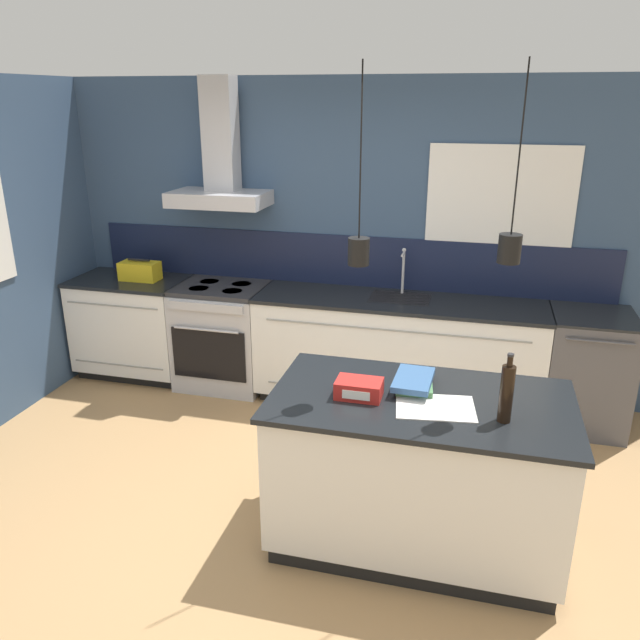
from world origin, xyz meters
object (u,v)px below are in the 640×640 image
Objects in this scene: bottle_on_island at (507,393)px; dishwasher at (586,370)px; yellow_toolbox at (140,271)px; red_supply_box at (359,389)px; oven_range at (223,336)px; book_stack at (414,382)px.

dishwasher is at bearing 69.45° from bottle_on_island.
yellow_toolbox reaches higher than dishwasher.
dishwasher is at bearing -0.00° from yellow_toolbox.
oven_range is at bearing 131.44° from red_supply_box.
dishwasher is 3.69× the size of red_supply_box.
bottle_on_island is 3.58m from yellow_toolbox.
book_stack is (1.83, -1.59, 0.49)m from oven_range.
bottle_on_island is (-0.69, -1.84, 0.61)m from dishwasher.
book_stack is (-1.17, -1.59, 0.49)m from dishwasher.
yellow_toolbox is (-0.76, 0.00, 0.54)m from oven_range.
yellow_toolbox is (-2.59, 1.59, 0.04)m from book_stack.
book_stack is at bearing -126.25° from dishwasher.
dishwasher is 2.71× the size of book_stack.
red_supply_box is at bearing -37.34° from yellow_toolbox.
oven_range is 1.00× the size of dishwasher.
bottle_on_island is at bearing -27.79° from book_stack.
oven_range is 0.93m from yellow_toolbox.
yellow_toolbox is at bearing 179.67° from oven_range.
bottle_on_island reaches higher than oven_range.
book_stack is 0.99× the size of yellow_toolbox.
red_supply_box is (-1.44, -1.76, 0.50)m from dishwasher.
bottle_on_island is 1.07× the size of yellow_toolbox.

